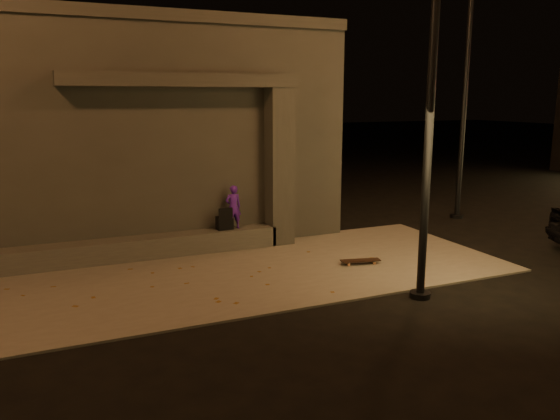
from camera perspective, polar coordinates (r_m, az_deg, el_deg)
name	(u,v)px	position (r m, az deg, el deg)	size (l,w,h in m)	color
ground	(275,310)	(9.12, -0.56, -10.36)	(120.00, 120.00, 0.00)	black
sidewalk	(235,273)	(10.87, -4.68, -6.60)	(11.00, 4.40, 0.04)	slate
building	(140,130)	(14.49, -14.46, 8.08)	(9.00, 5.10, 5.22)	#3C3A36
ledge	(143,247)	(12.10, -14.16, -3.82)	(6.00, 0.55, 0.45)	#4C4A45
column	(279,167)	(12.67, -0.07, 4.50)	(0.55, 0.55, 3.60)	#3C3A36
canopy	(182,80)	(11.93, -10.19, 13.22)	(5.00, 0.70, 0.28)	#3C3A36
skateboarder	(233,207)	(12.40, -4.90, 0.32)	(0.36, 0.24, 1.00)	#551BB3
backpack	(225,222)	(12.41, -5.82, -1.23)	(0.37, 0.25, 0.51)	black
skateboard	(360,261)	(11.44, 8.40, -5.26)	(0.85, 0.39, 0.09)	black
street_lamp_0	(433,53)	(9.36, 15.72, 15.54)	(0.36, 0.36, 7.27)	black
street_lamp_2	(467,60)	(16.31, 18.97, 14.57)	(0.36, 0.36, 7.85)	black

